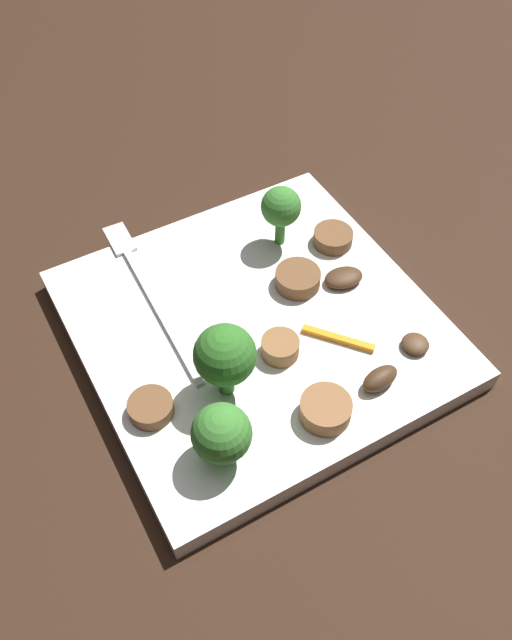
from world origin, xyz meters
name	(u,v)px	position (x,y,z in m)	size (l,w,h in m)	color
ground_plane	(256,334)	(0.00, 0.00, 0.00)	(1.40, 1.40, 0.00)	black
plate	(256,327)	(0.00, 0.00, 0.01)	(0.25, 0.25, 0.02)	white
fork	(146,286)	(0.07, 0.06, 0.02)	(0.18, 0.02, 0.00)	silver
broccoli_floret_0	(225,356)	(-0.04, 0.05, 0.06)	(0.04, 0.04, 0.06)	#347525
broccoli_floret_1	(222,434)	(-0.09, 0.07, 0.05)	(0.04, 0.04, 0.05)	#408630
broccoli_floret_2	(281,208)	(0.06, -0.06, 0.05)	(0.03, 0.03, 0.05)	#408630
sausage_slice_0	(333,238)	(0.04, -0.10, 0.02)	(0.03, 0.03, 0.01)	brown
sausage_slice_1	(321,411)	(-0.09, 0.00, 0.03)	(0.04, 0.04, 0.01)	brown
sausage_slice_2	(151,408)	(-0.03, 0.10, 0.02)	(0.03, 0.03, 0.01)	brown
sausage_slice_3	(284,346)	(-0.04, 0.00, 0.02)	(0.03, 0.03, 0.01)	brown
sausage_slice_4	(298,279)	(0.02, -0.05, 0.02)	(0.04, 0.04, 0.01)	brown
mushroom_0	(415,344)	(-0.08, -0.09, 0.02)	(0.02, 0.02, 0.01)	#4C331E
mushroom_1	(347,282)	(0.00, -0.08, 0.02)	(0.03, 0.02, 0.01)	#422B19
mushroom_2	(380,379)	(-0.09, -0.05, 0.02)	(0.03, 0.02, 0.01)	#422B19
pepper_strip_0	(338,339)	(-0.05, -0.04, 0.02)	(0.05, 0.01, 0.00)	orange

